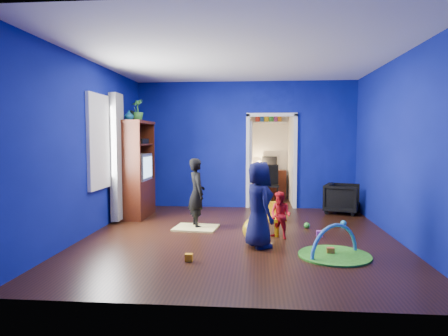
# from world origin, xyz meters

# --- Properties ---
(floor) EXTENTS (5.00, 5.50, 0.01)m
(floor) POSITION_xyz_m (0.00, 0.00, 0.00)
(floor) COLOR black
(floor) RESTS_ON ground
(ceiling) EXTENTS (5.00, 5.50, 0.01)m
(ceiling) POSITION_xyz_m (0.00, 0.00, 2.90)
(ceiling) COLOR white
(ceiling) RESTS_ON wall_back
(wall_back) EXTENTS (5.00, 0.02, 2.90)m
(wall_back) POSITION_xyz_m (0.00, 2.75, 1.45)
(wall_back) COLOR navy
(wall_back) RESTS_ON floor
(wall_front) EXTENTS (5.00, 0.02, 2.90)m
(wall_front) POSITION_xyz_m (0.00, -2.75, 1.45)
(wall_front) COLOR navy
(wall_front) RESTS_ON floor
(wall_left) EXTENTS (0.02, 5.50, 2.90)m
(wall_left) POSITION_xyz_m (-2.50, 0.00, 1.45)
(wall_left) COLOR navy
(wall_left) RESTS_ON floor
(wall_right) EXTENTS (0.02, 5.50, 2.90)m
(wall_right) POSITION_xyz_m (2.50, 0.00, 1.45)
(wall_right) COLOR navy
(wall_right) RESTS_ON floor
(alcove) EXTENTS (1.00, 1.75, 2.50)m
(alcove) POSITION_xyz_m (0.60, 3.62, 1.25)
(alcove) COLOR silver
(alcove) RESTS_ON floor
(armchair) EXTENTS (0.89, 0.88, 0.64)m
(armchair) POSITION_xyz_m (2.10, 2.20, 0.32)
(armchair) COLOR black
(armchair) RESTS_ON floor
(child_black) EXTENTS (0.46, 0.54, 1.25)m
(child_black) POSITION_xyz_m (-0.80, 0.60, 0.63)
(child_black) COLOR black
(child_black) RESTS_ON floor
(child_navy) EXTENTS (0.62, 0.73, 1.27)m
(child_navy) POSITION_xyz_m (0.31, -0.60, 0.64)
(child_navy) COLOR #0E1734
(child_navy) RESTS_ON floor
(toddler_red) EXTENTS (0.46, 0.44, 0.76)m
(toddler_red) POSITION_xyz_m (0.66, -0.07, 0.38)
(toddler_red) COLOR red
(toddler_red) RESTS_ON floor
(vase) EXTENTS (0.21, 0.21, 0.19)m
(vase) POSITION_xyz_m (-2.22, 1.20, 2.06)
(vase) COLOR #0D6A6F
(vase) RESTS_ON tv_armoire
(potted_plant) EXTENTS (0.33, 0.33, 0.46)m
(potted_plant) POSITION_xyz_m (-2.22, 1.72, 2.19)
(potted_plant) COLOR #32802E
(potted_plant) RESTS_ON tv_armoire
(tv_armoire) EXTENTS (0.58, 1.14, 1.96)m
(tv_armoire) POSITION_xyz_m (-2.22, 1.50, 0.98)
(tv_armoire) COLOR #3A1209
(tv_armoire) RESTS_ON floor
(crt_tv) EXTENTS (0.46, 0.70, 0.54)m
(crt_tv) POSITION_xyz_m (-2.18, 1.50, 1.02)
(crt_tv) COLOR silver
(crt_tv) RESTS_ON tv_armoire
(yellow_blanket) EXTENTS (0.81, 0.68, 0.03)m
(yellow_blanket) POSITION_xyz_m (-0.80, 0.50, 0.01)
(yellow_blanket) COLOR #F2E07A
(yellow_blanket) RESTS_ON floor
(hopper_ball) EXTENTS (0.39, 0.39, 0.39)m
(hopper_ball) POSITION_xyz_m (0.26, -0.35, 0.20)
(hopper_ball) COLOR yellow
(hopper_ball) RESTS_ON floor
(kid_chair) EXTENTS (0.33, 0.33, 0.50)m
(kid_chair) POSITION_xyz_m (0.51, 0.13, 0.25)
(kid_chair) COLOR yellow
(kid_chair) RESTS_ON floor
(play_mat) EXTENTS (0.98, 0.98, 0.03)m
(play_mat) POSITION_xyz_m (1.35, -0.99, 0.01)
(play_mat) COLOR #329020
(play_mat) RESTS_ON floor
(toy_arch) EXTENTS (0.74, 0.55, 0.88)m
(toy_arch) POSITION_xyz_m (1.35, -0.99, 0.02)
(toy_arch) COLOR #3F8CD8
(toy_arch) RESTS_ON floor
(window_left) EXTENTS (0.03, 0.95, 1.55)m
(window_left) POSITION_xyz_m (-2.48, 0.35, 1.55)
(window_left) COLOR white
(window_left) RESTS_ON wall_left
(curtain) EXTENTS (0.14, 0.42, 2.40)m
(curtain) POSITION_xyz_m (-2.37, 0.90, 1.25)
(curtain) COLOR slate
(curtain) RESTS_ON floor
(doorway) EXTENTS (1.16, 0.10, 2.10)m
(doorway) POSITION_xyz_m (0.60, 2.75, 1.05)
(doorway) COLOR white
(doorway) RESTS_ON floor
(study_desk) EXTENTS (0.88, 0.44, 0.75)m
(study_desk) POSITION_xyz_m (0.60, 4.26, 0.38)
(study_desk) COLOR #3D140A
(study_desk) RESTS_ON floor
(desk_monitor) EXTENTS (0.40, 0.05, 0.32)m
(desk_monitor) POSITION_xyz_m (0.60, 4.38, 0.95)
(desk_monitor) COLOR black
(desk_monitor) RESTS_ON study_desk
(desk_lamp) EXTENTS (0.14, 0.14, 0.14)m
(desk_lamp) POSITION_xyz_m (0.32, 4.32, 0.93)
(desk_lamp) COLOR #FFD88C
(desk_lamp) RESTS_ON study_desk
(folding_chair) EXTENTS (0.40, 0.40, 0.92)m
(folding_chair) POSITION_xyz_m (0.60, 3.30, 0.46)
(folding_chair) COLOR black
(folding_chair) RESTS_ON floor
(book_shelf) EXTENTS (0.88, 0.24, 0.04)m
(book_shelf) POSITION_xyz_m (0.60, 4.37, 2.02)
(book_shelf) COLOR white
(book_shelf) RESTS_ON study_desk
(toy_0) EXTENTS (0.10, 0.08, 0.10)m
(toy_0) POSITION_xyz_m (1.31, -0.91, 0.05)
(toy_0) COLOR orange
(toy_0) RESTS_ON floor
(toy_1) EXTENTS (0.11, 0.11, 0.11)m
(toy_1) POSITION_xyz_m (1.87, 0.93, 0.06)
(toy_1) COLOR #26A6D9
(toy_1) RESTS_ON floor
(toy_2) EXTENTS (0.10, 0.08, 0.10)m
(toy_2) POSITION_xyz_m (-0.60, -1.38, 0.05)
(toy_2) COLOR #FFA00D
(toy_2) RESTS_ON floor
(toy_3) EXTENTS (0.11, 0.11, 0.11)m
(toy_3) POSITION_xyz_m (1.18, 0.69, 0.06)
(toy_3) COLOR green
(toy_3) RESTS_ON floor
(toy_4) EXTENTS (0.10, 0.08, 0.10)m
(toy_4) POSITION_xyz_m (1.31, 0.09, 0.05)
(toy_4) COLOR #DA52D4
(toy_4) RESTS_ON floor
(toy_5) EXTENTS (0.10, 0.08, 0.10)m
(toy_5) POSITION_xyz_m (0.81, 1.29, 0.05)
(toy_5) COLOR #E6B50C
(toy_5) RESTS_ON floor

